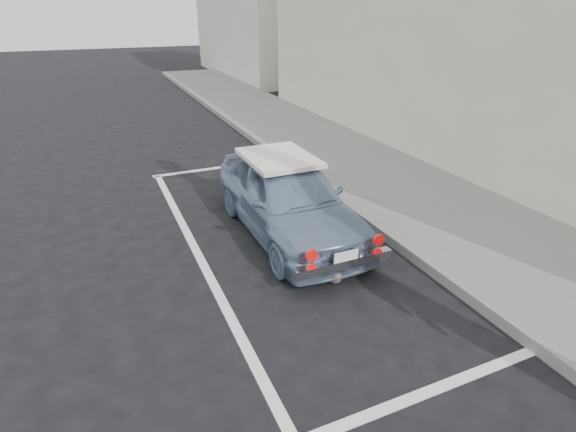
% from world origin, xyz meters
% --- Properties ---
extents(ground, '(80.00, 80.00, 0.00)m').
position_xyz_m(ground, '(0.00, 0.00, 0.00)').
color(ground, black).
rests_on(ground, ground).
extents(sidewalk, '(2.80, 40.00, 0.15)m').
position_xyz_m(sidewalk, '(3.20, 2.00, 0.07)').
color(sidewalk, slate).
rests_on(sidewalk, ground).
extents(pline_rear, '(3.00, 0.12, 0.01)m').
position_xyz_m(pline_rear, '(0.50, -0.50, 0.00)').
color(pline_rear, silver).
rests_on(pline_rear, ground).
extents(pline_front, '(3.00, 0.12, 0.01)m').
position_xyz_m(pline_front, '(0.50, 6.50, 0.00)').
color(pline_front, silver).
rests_on(pline_front, ground).
extents(pline_side, '(0.12, 7.00, 0.01)m').
position_xyz_m(pline_side, '(-0.90, 3.00, 0.00)').
color(pline_side, silver).
rests_on(pline_side, ground).
extents(retro_coupe, '(1.42, 3.54, 1.20)m').
position_xyz_m(retro_coupe, '(0.58, 3.01, 0.61)').
color(retro_coupe, slate).
rests_on(retro_coupe, ground).
extents(cat, '(0.29, 0.44, 0.25)m').
position_xyz_m(cat, '(0.57, 1.49, 0.11)').
color(cat, brown).
rests_on(cat, ground).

